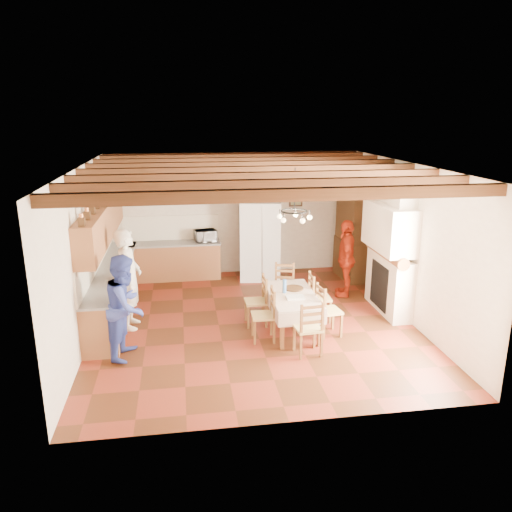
{
  "coord_description": "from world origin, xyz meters",
  "views": [
    {
      "loc": [
        -1.29,
        -8.79,
        3.91
      ],
      "look_at": [
        0.1,
        0.3,
        1.25
      ],
      "focal_mm": 35.0,
      "sensor_mm": 36.0,
      "label": 1
    }
  ],
  "objects": [
    {
      "name": "person_woman_red",
      "position": [
        2.22,
        1.21,
        0.85
      ],
      "size": [
        0.7,
        1.07,
        1.7
      ],
      "primitive_type": "imported",
      "rotation": [
        0.0,
        0.0,
        -1.88
      ],
      "color": "#A1230E",
      "rests_on": "floor"
    },
    {
      "name": "refrigerator",
      "position": [
        0.55,
        2.67,
        0.95
      ],
      "size": [
        1.04,
        0.89,
        1.9
      ],
      "primitive_type": "cube",
      "rotation": [
        0.0,
        0.0,
        -0.12
      ],
      "color": "white",
      "rests_on": "floor"
    },
    {
      "name": "chair_left_near",
      "position": [
        0.07,
        -0.76,
        0.48
      ],
      "size": [
        0.42,
        0.44,
        0.96
      ],
      "primitive_type": null,
      "rotation": [
        0.0,
        0.0,
        -1.61
      ],
      "color": "brown",
      "rests_on": "floor"
    },
    {
      "name": "backsplash_back",
      "position": [
        -1.55,
        3.23,
        1.2
      ],
      "size": [
        2.3,
        0.03,
        0.6
      ],
      "primitive_type": "cube",
      "color": "white",
      "rests_on": "ground"
    },
    {
      "name": "chair_left_far",
      "position": [
        0.04,
        -0.07,
        0.48
      ],
      "size": [
        0.4,
        0.42,
        0.96
      ],
      "primitive_type": null,
      "rotation": [
        0.0,
        0.0,
        -1.56
      ],
      "color": "brown",
      "rests_on": "floor"
    },
    {
      "name": "wall_picture",
      "position": [
        1.55,
        3.23,
        1.85
      ],
      "size": [
        0.34,
        0.03,
        0.42
      ],
      "primitive_type": "cube",
      "color": "#2F2014",
      "rests_on": "ground"
    },
    {
      "name": "lower_cabinets_left",
      "position": [
        -2.7,
        1.05,
        0.43
      ],
      "size": [
        0.6,
        4.3,
        0.86
      ],
      "primitive_type": "cube",
      "color": "brown",
      "rests_on": "ground"
    },
    {
      "name": "ceiling",
      "position": [
        0.0,
        0.0,
        3.01
      ],
      "size": [
        6.0,
        6.5,
        0.02
      ],
      "primitive_type": "cube",
      "color": "silver",
      "rests_on": "ground"
    },
    {
      "name": "wall_left",
      "position": [
        -3.01,
        0.0,
        1.5
      ],
      "size": [
        0.02,
        6.5,
        3.0
      ],
      "primitive_type": "cube",
      "color": "beige",
      "rests_on": "ground"
    },
    {
      "name": "dining_table",
      "position": [
        0.66,
        -0.44,
        0.63
      ],
      "size": [
        0.83,
        1.62,
        0.71
      ],
      "rotation": [
        0.0,
        0.0,
        -0.0
      ],
      "color": "silver",
      "rests_on": "floor"
    },
    {
      "name": "countertop_back",
      "position": [
        -1.55,
        2.95,
        0.88
      ],
      "size": [
        2.34,
        0.62,
        0.04
      ],
      "primitive_type": "cube",
      "color": "slate",
      "rests_on": "lower_cabinets_back"
    },
    {
      "name": "person_man",
      "position": [
        -2.29,
        0.18,
        0.95
      ],
      "size": [
        0.47,
        0.71,
        1.9
      ],
      "primitive_type": "imported",
      "rotation": [
        0.0,
        0.0,
        1.54
      ],
      "color": "white",
      "rests_on": "floor"
    },
    {
      "name": "upper_cabinets",
      "position": [
        -2.83,
        1.05,
        1.85
      ],
      "size": [
        0.35,
        4.2,
        0.7
      ],
      "primitive_type": "cube",
      "color": "brown",
      "rests_on": "ground"
    },
    {
      "name": "microwave",
      "position": [
        -0.73,
        2.95,
        1.04
      ],
      "size": [
        0.57,
        0.45,
        0.28
      ],
      "primitive_type": "imported",
      "rotation": [
        0.0,
        0.0,
        0.24
      ],
      "color": "silver",
      "rests_on": "countertop_back"
    },
    {
      "name": "floor",
      "position": [
        0.0,
        0.0,
        -0.01
      ],
      "size": [
        6.0,
        6.5,
        0.02
      ],
      "primitive_type": "cube",
      "color": "#49220F",
      "rests_on": "ground"
    },
    {
      "name": "backsplash_left",
      "position": [
        -2.98,
        1.05,
        1.2
      ],
      "size": [
        0.03,
        4.3,
        0.6
      ],
      "primitive_type": "cube",
      "color": "white",
      "rests_on": "ground"
    },
    {
      "name": "person_woman_blue",
      "position": [
        -2.24,
        -0.99,
        0.87
      ],
      "size": [
        0.83,
        0.97,
        1.74
      ],
      "primitive_type": "imported",
      "rotation": [
        0.0,
        0.0,
        1.34
      ],
      "color": "#32419C",
      "rests_on": "floor"
    },
    {
      "name": "chair_end_near",
      "position": [
        0.71,
        -1.4,
        0.48
      ],
      "size": [
        0.45,
        0.44,
        0.96
      ],
      "primitive_type": null,
      "rotation": [
        0.0,
        0.0,
        3.23
      ],
      "color": "brown",
      "rests_on": "floor"
    },
    {
      "name": "fridge_vase",
      "position": [
        0.6,
        2.67,
        2.05
      ],
      "size": [
        0.36,
        0.36,
        0.3
      ],
      "primitive_type": "imported",
      "rotation": [
        0.0,
        0.0,
        0.28
      ],
      "color": "#342110",
      "rests_on": "refrigerator"
    },
    {
      "name": "hutch",
      "position": [
        2.75,
        2.36,
        1.06
      ],
      "size": [
        0.57,
        1.2,
        2.13
      ],
      "primitive_type": null,
      "rotation": [
        0.0,
        0.0,
        0.07
      ],
      "color": "#342110",
      "rests_on": "floor"
    },
    {
      "name": "wall_back",
      "position": [
        0.0,
        3.26,
        1.5
      ],
      "size": [
        6.0,
        0.02,
        3.0
      ],
      "primitive_type": "cube",
      "color": "beige",
      "rests_on": "ground"
    },
    {
      "name": "chair_end_far",
      "position": [
        0.72,
        0.56,
        0.48
      ],
      "size": [
        0.51,
        0.49,
        0.96
      ],
      "primitive_type": null,
      "rotation": [
        0.0,
        0.0,
        -0.26
      ],
      "color": "brown",
      "rests_on": "floor"
    },
    {
      "name": "ceiling_beams",
      "position": [
        0.0,
        0.0,
        2.91
      ],
      "size": [
        6.0,
        6.3,
        0.16
      ],
      "primitive_type": null,
      "color": "#321E0D",
      "rests_on": "ground"
    },
    {
      "name": "chandelier",
      "position": [
        0.66,
        -0.44,
        2.25
      ],
      "size": [
        0.47,
        0.47,
        0.03
      ],
      "primitive_type": "torus",
      "color": "black",
      "rests_on": "ground"
    },
    {
      "name": "chair_right_near",
      "position": [
        1.28,
        -0.72,
        0.48
      ],
      "size": [
        0.45,
        0.47,
        0.96
      ],
      "primitive_type": null,
      "rotation": [
        0.0,
        0.0,
        1.7
      ],
      "color": "brown",
      "rests_on": "floor"
    },
    {
      "name": "wall_front",
      "position": [
        0.0,
        -3.26,
        1.5
      ],
      "size": [
        6.0,
        0.02,
        3.0
      ],
      "primitive_type": "cube",
      "color": "beige",
      "rests_on": "ground"
    },
    {
      "name": "fireplace",
      "position": [
        2.72,
        0.2,
        1.4
      ],
      "size": [
        0.56,
        1.6,
        2.8
      ],
      "primitive_type": null,
      "color": "beige",
      "rests_on": "ground"
    },
    {
      "name": "wall_right",
      "position": [
        3.01,
        0.0,
        1.5
      ],
      "size": [
        0.02,
        6.5,
        3.0
      ],
      "primitive_type": "cube",
      "color": "beige",
      "rests_on": "ground"
    },
    {
      "name": "lower_cabinets_back",
      "position": [
        -1.55,
        2.95,
        0.43
      ],
      "size": [
        2.3,
        0.6,
        0.86
      ],
      "primitive_type": "cube",
      "color": "brown",
      "rests_on": "ground"
    },
    {
      "name": "chair_right_far",
      "position": [
        1.29,
        -0.06,
        0.48
      ],
      "size": [
        0.41,
        0.43,
        0.96
      ],
      "primitive_type": null,
      "rotation": [
        0.0,
        0.0,
        1.54
      ],
      "color": "brown",
      "rests_on": "floor"
    },
    {
      "name": "countertop_left",
      "position": [
        -2.7,
        1.05,
        0.88
      ],
      "size": [
        0.62,
        4.3,
        0.04
      ],
      "primitive_type": "cube",
      "color": "slate",
      "rests_on": "lower_cabinets_left"
    }
  ]
}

